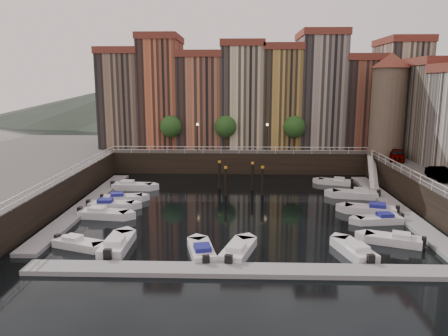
{
  "coord_description": "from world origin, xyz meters",
  "views": [
    {
      "loc": [
        -0.19,
        -45.22,
        12.93
      ],
      "look_at": [
        -1.76,
        4.0,
        3.25
      ],
      "focal_mm": 35.0,
      "sensor_mm": 36.0,
      "label": 1
    }
  ],
  "objects_px": {
    "boat_left_2": "(110,205)",
    "car_b": "(440,175)",
    "mooring_pilings": "(240,179)",
    "gangway": "(373,170)",
    "car_a": "(397,156)",
    "boat_left_1": "(103,214)",
    "boat_left_0": "(78,243)",
    "corner_tower": "(389,103)"
  },
  "relations": [
    {
      "from": "gangway",
      "to": "mooring_pilings",
      "type": "xyz_separation_m",
      "value": [
        -17.02,
        -4.5,
        -0.27
      ]
    },
    {
      "from": "boat_left_1",
      "to": "car_a",
      "type": "xyz_separation_m",
      "value": [
        33.43,
        15.21,
        3.36
      ]
    },
    {
      "from": "gangway",
      "to": "car_b",
      "type": "relative_size",
      "value": 2.09
    },
    {
      "from": "boat_left_2",
      "to": "boat_left_1",
      "type": "bearing_deg",
      "value": -90.08
    },
    {
      "from": "gangway",
      "to": "boat_left_0",
      "type": "xyz_separation_m",
      "value": [
        -30.0,
        -22.73,
        -1.58
      ]
    },
    {
      "from": "mooring_pilings",
      "to": "car_b",
      "type": "distance_m",
      "value": 21.53
    },
    {
      "from": "corner_tower",
      "to": "mooring_pilings",
      "type": "bearing_deg",
      "value": -155.69
    },
    {
      "from": "gangway",
      "to": "boat_left_1",
      "type": "bearing_deg",
      "value": -153.9
    },
    {
      "from": "car_a",
      "to": "car_b",
      "type": "height_order",
      "value": "car_a"
    },
    {
      "from": "car_b",
      "to": "boat_left_2",
      "type": "bearing_deg",
      "value": 179.4
    },
    {
      "from": "boat_left_0",
      "to": "car_b",
      "type": "xyz_separation_m",
      "value": [
        33.45,
        11.87,
        3.32
      ]
    },
    {
      "from": "gangway",
      "to": "boat_left_0",
      "type": "distance_m",
      "value": 37.67
    },
    {
      "from": "mooring_pilings",
      "to": "boat_left_1",
      "type": "xyz_separation_m",
      "value": [
        -13.38,
        -10.39,
        -1.26
      ]
    },
    {
      "from": "mooring_pilings",
      "to": "car_b",
      "type": "height_order",
      "value": "car_b"
    },
    {
      "from": "gangway",
      "to": "boat_left_0",
      "type": "height_order",
      "value": "gangway"
    },
    {
      "from": "mooring_pilings",
      "to": "boat_left_0",
      "type": "xyz_separation_m",
      "value": [
        -12.98,
        -18.22,
        -1.31
      ]
    },
    {
      "from": "mooring_pilings",
      "to": "gangway",
      "type": "bearing_deg",
      "value": 14.81
    },
    {
      "from": "boat_left_0",
      "to": "boat_left_1",
      "type": "xyz_separation_m",
      "value": [
        -0.4,
        7.83,
        0.05
      ]
    },
    {
      "from": "boat_left_2",
      "to": "car_a",
      "type": "distance_m",
      "value": 35.86
    },
    {
      "from": "boat_left_1",
      "to": "mooring_pilings",
      "type": "bearing_deg",
      "value": 44.47
    },
    {
      "from": "boat_left_2",
      "to": "mooring_pilings",
      "type": "bearing_deg",
      "value": 25.38
    },
    {
      "from": "boat_left_1",
      "to": "boat_left_2",
      "type": "height_order",
      "value": "boat_left_1"
    },
    {
      "from": "car_a",
      "to": "gangway",
      "type": "bearing_deg",
      "value": -156.46
    },
    {
      "from": "corner_tower",
      "to": "car_a",
      "type": "height_order",
      "value": "corner_tower"
    },
    {
      "from": "boat_left_0",
      "to": "car_b",
      "type": "distance_m",
      "value": 35.65
    },
    {
      "from": "boat_left_1",
      "to": "boat_left_2",
      "type": "relative_size",
      "value": 1.04
    },
    {
      "from": "gangway",
      "to": "mooring_pilings",
      "type": "height_order",
      "value": "gangway"
    },
    {
      "from": "mooring_pilings",
      "to": "boat_left_0",
      "type": "height_order",
      "value": "mooring_pilings"
    },
    {
      "from": "car_b",
      "to": "mooring_pilings",
      "type": "bearing_deg",
      "value": 160.6
    },
    {
      "from": "boat_left_0",
      "to": "car_a",
      "type": "height_order",
      "value": "car_a"
    },
    {
      "from": "boat_left_2",
      "to": "car_b",
      "type": "height_order",
      "value": "car_b"
    },
    {
      "from": "boat_left_2",
      "to": "car_b",
      "type": "distance_m",
      "value": 34.17
    },
    {
      "from": "boat_left_0",
      "to": "boat_left_1",
      "type": "distance_m",
      "value": 7.84
    },
    {
      "from": "mooring_pilings",
      "to": "boat_left_1",
      "type": "distance_m",
      "value": 16.99
    },
    {
      "from": "corner_tower",
      "to": "boat_left_0",
      "type": "distance_m",
      "value": 43.83
    },
    {
      "from": "car_a",
      "to": "corner_tower",
      "type": "bearing_deg",
      "value": 109.35
    },
    {
      "from": "boat_left_1",
      "to": "corner_tower",
      "type": "bearing_deg",
      "value": 36.85
    },
    {
      "from": "gangway",
      "to": "boat_left_2",
      "type": "height_order",
      "value": "gangway"
    },
    {
      "from": "boat_left_1",
      "to": "car_a",
      "type": "distance_m",
      "value": 36.88
    },
    {
      "from": "gangway",
      "to": "boat_left_2",
      "type": "relative_size",
      "value": 1.7
    },
    {
      "from": "mooring_pilings",
      "to": "boat_left_0",
      "type": "relative_size",
      "value": 1.24
    },
    {
      "from": "gangway",
      "to": "car_a",
      "type": "relative_size",
      "value": 1.9
    }
  ]
}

